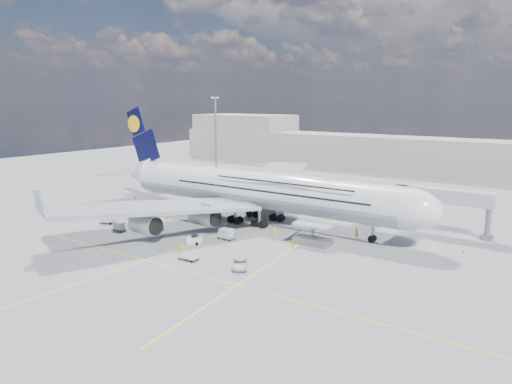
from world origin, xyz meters
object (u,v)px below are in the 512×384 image
Objects in this scene: service_van at (240,264)px; catering_truck_outer at (294,184)px; jet_bridge at (421,197)px; catering_truck_inner at (292,199)px; dolly_back at (108,218)px; crew_loader at (292,245)px; dolly_nose_near at (226,234)px; dolly_row_c at (155,227)px; cone_wing_left_outer at (248,191)px; cargo_loader at (312,237)px; cone_wing_right_outer at (141,233)px; crew_wing at (167,214)px; dolly_row_b at (119,226)px; crew_nose at (357,233)px; cone_nose at (463,251)px; crew_tug at (181,249)px; cone_wing_right_inner at (162,227)px; airliner at (257,189)px; dolly_row_a at (130,213)px; baggage_tug at (195,240)px; cone_wing_left_inner at (252,206)px; light_mast at (216,138)px; cone_tail at (135,198)px; dolly_nose_far at (189,258)px; crew_van at (275,232)px.

catering_truck_outer is at bearing 79.23° from service_van.
catering_truck_inner is at bearing 171.53° from jet_bridge.
crew_loader is (39.42, 6.50, -0.31)m from dolly_back.
catering_truck_outer is (-14.06, 46.49, 1.03)m from dolly_nose_near.
cone_wing_left_outer is (-8.21, 41.29, -0.10)m from dolly_row_c.
catering_truck_outer reaches higher than cargo_loader.
crew_wing is at bearing 111.88° from cone_wing_right_outer.
dolly_row_b is 1.64× the size of crew_loader.
crew_nose is 17.95m from cone_nose.
cone_wing_right_inner is at bearing 125.00° from crew_tug.
airliner is 20.37m from crew_loader.
jet_bridge is 59.06m from dolly_row_a.
crew_nose reaches higher than baggage_tug.
crew_tug reaches higher than cone_wing_left_inner.
baggage_tug is at bearing 2.62° from dolly_row_b.
airliner is 145.43× the size of cone_wing_left_inner.
service_van is 37.34m from cone_nose.
jet_bridge is 74.11m from light_mast.
dolly_row_a is (-41.01, -5.15, -0.27)m from cargo_loader.
baggage_tug is at bearing -91.53° from crew_loader.
cone_tail is at bearing 53.72° from crew_wing.
jet_bridge is 5.82× the size of dolly_row_a.
airliner is 9.28× the size of cargo_loader.
crew_tug reaches higher than service_van.
dolly_nose_far is at bearing -45.71° from dolly_row_a.
crew_tug is (19.47, -15.90, -0.06)m from crew_wing.
crew_van is at bearing -96.14° from crew_wing.
dolly_back reaches higher than dolly_nose_near.
dolly_row_a reaches higher than dolly_row_c.
light_mast is at bearing 122.69° from dolly_nose_far.
dolly_nose_near is 12.93m from crew_loader.
crew_wing is (-31.03, 15.51, 0.33)m from service_van.
service_van is 27.85m from cone_wing_right_inner.
cone_nose is at bearing 16.41° from crew_tug.
catering_truck_outer is (-11.40, 51.85, 1.37)m from baggage_tug.
crew_van is at bearing 72.16° from service_van.
crew_tug is at bearing -71.60° from cone_wing_left_inner.
baggage_tug reaches higher than dolly_nose_far.
crew_nose reaches higher than crew_loader.
catering_truck_outer is 58.69m from cone_nose.
jet_bridge reaches higher than baggage_tug.
dolly_back reaches higher than crew_wing.
cone_wing_right_outer is at bearing -155.43° from dolly_nose_near.
crew_tug is at bearing -64.83° from cone_wing_left_outer.
cone_nose is (22.65, 10.35, -1.00)m from cargo_loader.
cone_wing_right_inner is (11.76, 3.46, -0.85)m from dolly_back.
catering_truck_inner reaches higher than dolly_nose_near.
dolly_nose_near reaches higher than crew_nose.
dolly_row_a is at bearing -172.84° from cargo_loader.
jet_bridge reaches higher than dolly_row_b.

